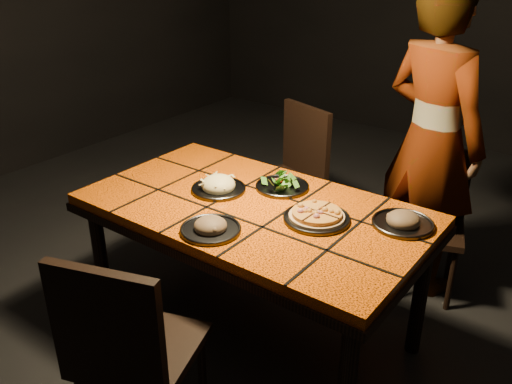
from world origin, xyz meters
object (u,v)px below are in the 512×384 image
Objects in this scene: dining_table at (254,220)px; chair_near at (127,347)px; diner at (432,141)px; chair_far_right at (431,212)px; chair_far_left at (293,168)px; plate_pasta at (219,186)px; plate_pizza at (317,217)px.

chair_near is at bearing -85.46° from dining_table.
dining_table is 0.92× the size of diner.
chair_near is 1.12× the size of chair_far_right.
diner is at bearing 136.95° from chair_far_right.
chair_far_left is (-0.38, 0.93, -0.14)m from dining_table.
dining_table is 6.01× the size of plate_pasta.
chair_far_left is 0.91m from chair_far_right.
dining_table is at bearing -171.56° from plate_pizza.
dining_table is 1.01m from chair_far_left.
chair_far_left is 1.12× the size of chair_far_right.
plate_pasta is at bearing 174.40° from dining_table.
dining_table is 1.95× the size of chair_far_right.
plate_pasta is (0.14, -0.90, 0.24)m from chair_far_left.
chair_far_left is at bearing 24.84° from diner.
chair_far_right is at bearing 175.63° from diner.
chair_near is at bearing -122.82° from chair_far_right.
plate_pasta is (-0.76, -0.95, 0.30)m from chair_far_right.
plate_pizza is at bearing 2.48° from plate_pasta.
chair_far_right is at bearing 20.10° from chair_far_left.
dining_table is at bearing 84.86° from diner.
chair_near is 1.01× the size of chair_far_left.
chair_far_right is at bearing -122.56° from chair_near.
chair_far_left is at bearing -94.41° from chair_near.
dining_table is 0.33m from plate_pizza.
plate_pizza is (0.31, 0.05, 0.10)m from dining_table.
diner reaches higher than dining_table.
plate_pasta is (-0.55, -0.02, 0.01)m from plate_pizza.
dining_table is 1.12m from chair_far_right.
chair_near is 1.93m from diner.
chair_far_left reaches higher than dining_table.
plate_pizza is 0.55m from plate_pasta.
plate_pasta is at bearing -147.49° from chair_far_right.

